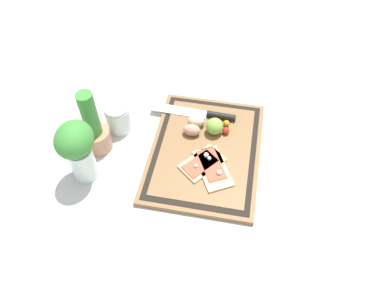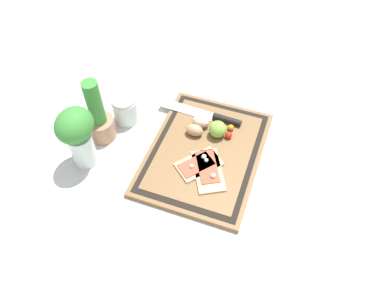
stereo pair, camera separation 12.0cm
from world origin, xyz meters
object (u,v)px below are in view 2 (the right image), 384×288
object	(u,v)px
herb_pot	(99,119)
sauce_jar	(126,111)
pizza_slice_far	(199,164)
cherry_tomato_red	(229,135)
egg_brown	(194,130)
lime	(218,129)
knife	(213,116)
herb_glass	(77,134)
pizza_slice_near	(208,170)
egg_pink	(201,122)
cherry_tomato_yellow	(231,128)

from	to	relation	value
herb_pot	sauce_jar	size ratio (longest dim) A/B	2.38
pizza_slice_far	cherry_tomato_red	xyz separation A→B (m)	(0.14, -0.06, 0.01)
cherry_tomato_red	egg_brown	bearing A→B (deg)	101.99
cherry_tomato_red	lime	bearing A→B (deg)	92.45
knife	cherry_tomato_red	bearing A→B (deg)	-132.32
cherry_tomato_red	sauce_jar	world-z (taller)	sauce_jar
herb_pot	herb_glass	bearing A→B (deg)	179.28
knife	herb_pot	distance (m)	0.38
egg_brown	knife	bearing A→B (deg)	-21.99
pizza_slice_far	knife	distance (m)	0.21
knife	herb_pot	size ratio (longest dim) A/B	1.28
herb_pot	sauce_jar	xyz separation A→B (m)	(0.09, -0.04, -0.04)
pizza_slice_near	herb_pot	size ratio (longest dim) A/B	0.76
egg_pink	pizza_slice_far	bearing A→B (deg)	-163.67
pizza_slice_near	cherry_tomato_red	xyz separation A→B (m)	(0.15, -0.02, 0.01)
egg_pink	herb_glass	world-z (taller)	herb_glass
herb_pot	egg_brown	bearing A→B (deg)	-72.36
egg_pink	sauce_jar	world-z (taller)	sauce_jar
pizza_slice_far	egg_brown	world-z (taller)	egg_brown
pizza_slice_near	knife	xyz separation A→B (m)	(0.22, 0.05, 0.00)
herb_glass	pizza_slice_near	bearing A→B (deg)	-78.62
pizza_slice_near	herb_pot	xyz separation A→B (m)	(0.03, 0.38, 0.06)
pizza_slice_far	knife	world-z (taller)	pizza_slice_far
pizza_slice_near	sauce_jar	xyz separation A→B (m)	(0.13, 0.34, 0.02)
cherry_tomato_yellow	herb_pot	world-z (taller)	herb_pot
pizza_slice_near	egg_brown	bearing A→B (deg)	34.96
egg_pink	cherry_tomato_red	size ratio (longest dim) A/B	2.45
knife	cherry_tomato_red	size ratio (longest dim) A/B	12.74
egg_pink	herb_pot	distance (m)	0.33
pizza_slice_near	herb_pot	bearing A→B (deg)	85.00
herb_pot	cherry_tomato_red	bearing A→B (deg)	-73.88
egg_brown	herb_glass	distance (m)	0.37
lime	cherry_tomato_red	world-z (taller)	lime
herb_pot	herb_glass	xyz separation A→B (m)	(-0.11, 0.00, 0.05)
knife	egg_brown	bearing A→B (deg)	158.01
pizza_slice_far	herb_pot	bearing A→B (deg)	86.14
egg_brown	pizza_slice_far	bearing A→B (deg)	-155.06
egg_brown	lime	size ratio (longest dim) A/B	1.02
pizza_slice_far	herb_glass	bearing A→B (deg)	104.02
egg_brown	herb_pot	size ratio (longest dim) A/B	0.25
cherry_tomato_yellow	pizza_slice_near	bearing A→B (deg)	173.99
knife	herb_glass	size ratio (longest dim) A/B	1.38
pizza_slice_near	cherry_tomato_yellow	size ratio (longest dim) A/B	8.42
egg_brown	egg_pink	world-z (taller)	same
pizza_slice_far	lime	world-z (taller)	lime
egg_pink	cherry_tomato_red	world-z (taller)	egg_pink
pizza_slice_near	knife	world-z (taller)	pizza_slice_near
herb_pot	lime	bearing A→B (deg)	-72.53
herb_pot	egg_pink	bearing A→B (deg)	-65.87
sauce_jar	pizza_slice_near	bearing A→B (deg)	-110.64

